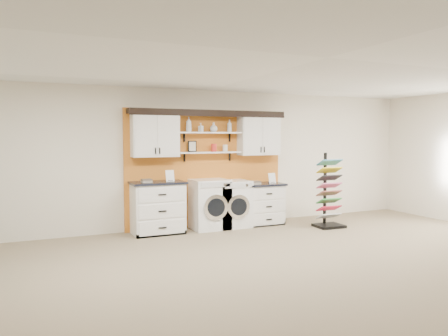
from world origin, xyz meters
name	(u,v)px	position (x,y,z in m)	size (l,w,h in m)	color
floor	(324,283)	(0.00, 0.00, 0.00)	(10.00, 10.00, 0.00)	#817057
ceiling	(327,58)	(0.00, 0.00, 2.80)	(10.00, 10.00, 0.00)	white
wall_back	(206,158)	(0.00, 4.00, 1.40)	(10.00, 10.00, 0.00)	silver
accent_panel	(206,168)	(0.00, 3.96, 1.20)	(3.40, 0.07, 2.40)	#C97022
upper_cabinet_left	(155,135)	(-1.13, 3.79, 1.88)	(0.90, 0.35, 0.84)	white
upper_cabinet_right	(259,135)	(1.13, 3.79, 1.88)	(0.90, 0.35, 0.84)	white
shelf_lower	(209,152)	(0.00, 3.80, 1.53)	(1.32, 0.28, 0.03)	white
shelf_upper	(209,133)	(0.00, 3.80, 1.93)	(1.32, 0.28, 0.03)	white
crown_molding	(209,113)	(0.00, 3.81, 2.33)	(3.30, 0.41, 0.13)	black
picture_frame	(192,146)	(-0.35, 3.85, 1.66)	(0.18, 0.02, 0.22)	black
canister_red	(214,148)	(0.10, 3.80, 1.62)	(0.11, 0.11, 0.16)	red
canister_cream	(225,148)	(0.35, 3.80, 1.61)	(0.10, 0.10, 0.14)	silver
base_cabinet_left	(158,208)	(-1.13, 3.64, 0.50)	(1.02, 0.66, 1.00)	white
base_cabinet_right	(262,204)	(1.13, 3.64, 0.43)	(0.88, 0.66, 0.87)	white
washer	(209,204)	(-0.07, 3.64, 0.50)	(0.71, 0.71, 1.00)	white
dryer	(231,204)	(0.42, 3.64, 0.48)	(0.68, 0.71, 0.96)	white
sample_rack	(329,203)	(2.23, 2.80, 0.50)	(0.58, 0.49, 1.52)	black
soap_bottle_a	(189,124)	(-0.44, 3.80, 2.09)	(0.11, 0.11, 0.30)	silver
soap_bottle_b	(201,127)	(-0.18, 3.80, 2.03)	(0.08, 0.08, 0.18)	silver
soap_bottle_c	(214,127)	(0.09, 3.80, 2.04)	(0.15, 0.15, 0.19)	silver
soap_bottle_d	(229,126)	(0.45, 3.80, 2.07)	(0.10, 0.10, 0.25)	silver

